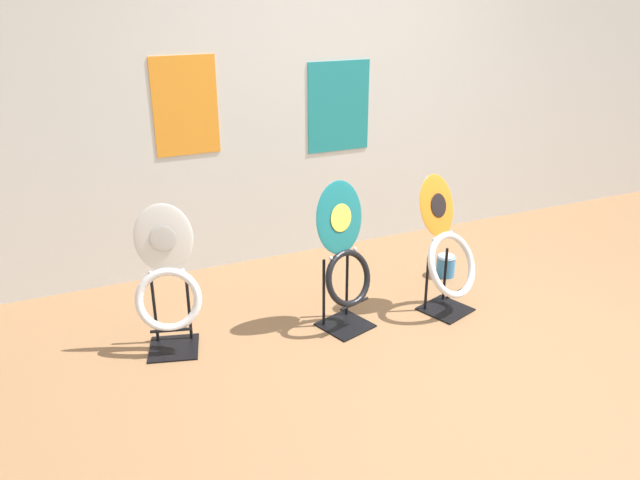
{
  "coord_description": "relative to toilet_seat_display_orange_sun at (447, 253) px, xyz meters",
  "views": [
    {
      "loc": [
        -1.98,
        -2.3,
        1.98
      ],
      "look_at": [
        -0.57,
        0.85,
        0.55
      ],
      "focal_mm": 35.0,
      "sensor_mm": 36.0,
      "label": 1
    }
  ],
  "objects": [
    {
      "name": "wall_back",
      "position": [
        -0.23,
        1.28,
        0.9
      ],
      "size": [
        8.0,
        0.07,
        2.6
      ],
      "color": "silver",
      "rests_on": "ground_plane"
    },
    {
      "name": "toilet_seat_display_white_plain",
      "position": [
        -1.71,
        0.24,
        0.0
      ],
      "size": [
        0.39,
        0.34,
        0.88
      ],
      "color": "black",
      "rests_on": "ground_plane"
    },
    {
      "name": "toilet_seat_display_teal_sax",
      "position": [
        -0.69,
        0.08,
        0.04
      ],
      "size": [
        0.4,
        0.35,
        0.92
      ],
      "color": "black",
      "rests_on": "ground_plane"
    },
    {
      "name": "paint_can",
      "position": [
        0.3,
        0.41,
        -0.32
      ],
      "size": [
        0.14,
        0.14,
        0.16
      ],
      "color": "teal",
      "rests_on": "ground_plane"
    },
    {
      "name": "toilet_seat_display_orange_sun",
      "position": [
        0.0,
        0.0,
        0.0
      ],
      "size": [
        0.48,
        0.44,
        0.88
      ],
      "color": "black",
      "rests_on": "ground_plane"
    },
    {
      "name": "ground_plane",
      "position": [
        -0.23,
        -0.65,
        -0.4
      ],
      "size": [
        14.0,
        14.0,
        0.0
      ],
      "primitive_type": "plane",
      "color": "#8E6642"
    }
  ]
}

